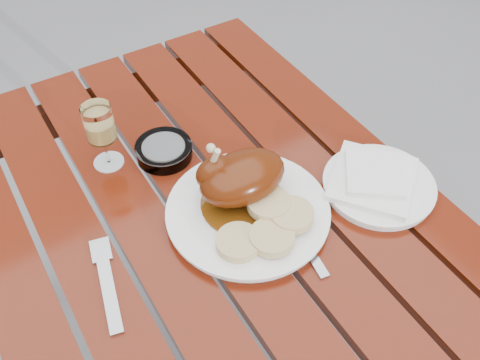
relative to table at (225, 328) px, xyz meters
name	(u,v)px	position (x,y,z in m)	size (l,w,h in m)	color
table	(225,328)	(0.00, 0.00, 0.00)	(0.80, 1.20, 0.75)	#63180B
dinner_plate	(248,212)	(0.06, 0.00, 0.38)	(0.30, 0.30, 0.02)	white
roast_duck	(239,178)	(0.06, 0.04, 0.44)	(0.17, 0.16, 0.12)	#552C09
bread_dumplings	(268,224)	(0.06, -0.06, 0.41)	(0.18, 0.14, 0.03)	#CFB67E
wine_glass	(102,136)	(-0.11, 0.26, 0.45)	(0.06, 0.06, 0.14)	#F2CC6E
side_plate	(379,186)	(0.30, -0.07, 0.38)	(0.21, 0.21, 0.02)	white
napkin	(373,179)	(0.29, -0.06, 0.40)	(0.16, 0.15, 0.01)	white
ashtray	(164,151)	(0.00, 0.22, 0.39)	(0.11, 0.11, 0.03)	#B2B7BC
fork	(108,288)	(-0.22, -0.01, 0.38)	(0.02, 0.17, 0.01)	gray
knife	(300,238)	(0.11, -0.09, 0.38)	(0.02, 0.18, 0.01)	gray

